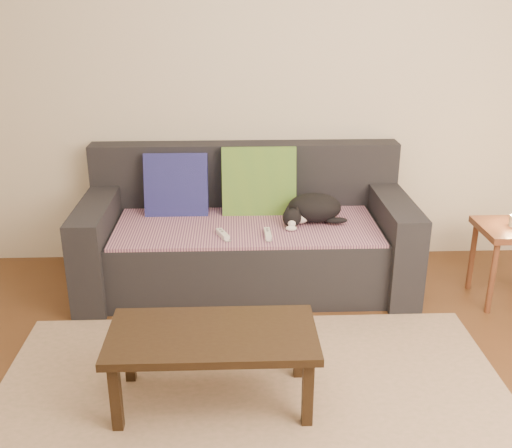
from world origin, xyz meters
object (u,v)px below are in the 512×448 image
(wii_remote_a, at_px, (223,234))
(coffee_table, at_px, (213,341))
(cat, at_px, (313,209))
(side_table, at_px, (511,240))
(wii_remote_b, at_px, (268,234))
(sofa, at_px, (246,238))

(wii_remote_a, height_order, coffee_table, wii_remote_a)
(cat, height_order, side_table, cat)
(cat, xyz_separation_m, coffee_table, (-0.61, -1.24, -0.19))
(cat, relative_size, side_table, 0.84)
(wii_remote_b, xyz_separation_m, coffee_table, (-0.31, -1.00, -0.12))
(sofa, bearing_deg, wii_remote_b, -67.31)
(wii_remote_a, relative_size, coffee_table, 0.16)
(cat, bearing_deg, wii_remote_b, -140.88)
(sofa, bearing_deg, cat, -7.36)
(cat, bearing_deg, side_table, -12.77)
(cat, distance_m, wii_remote_b, 0.39)
(sofa, relative_size, side_table, 4.21)
(coffee_table, bearing_deg, side_table, 27.98)
(cat, height_order, wii_remote_a, cat)
(wii_remote_b, bearing_deg, wii_remote_a, 88.13)
(sofa, xyz_separation_m, cat, (0.43, -0.06, 0.22))
(wii_remote_a, bearing_deg, coffee_table, 156.88)
(coffee_table, bearing_deg, cat, 63.77)
(cat, bearing_deg, coffee_table, -115.72)
(wii_remote_a, height_order, wii_remote_b, same)
(wii_remote_a, bearing_deg, sofa, -47.80)
(wii_remote_a, xyz_separation_m, side_table, (1.77, -0.04, -0.04))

